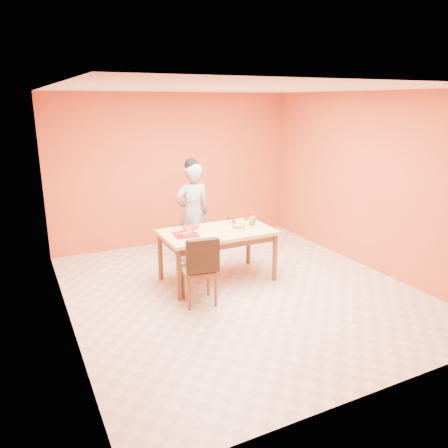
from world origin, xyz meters
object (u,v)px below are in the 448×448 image
dining_table (217,237)px  egg_ornament (252,221)px  pastry_platter (186,235)px  red_dinner_plate (191,227)px  magenta_glass (253,219)px  sponge_cake (239,226)px  checker_tin (247,219)px  dining_chair (200,268)px  person (192,214)px

dining_table → egg_ornament: size_ratio=11.61×
pastry_platter → egg_ornament: 1.08m
red_dinner_plate → egg_ornament: egg_ornament is taller
magenta_glass → dining_table: bearing=-167.8°
sponge_cake → magenta_glass: 0.40m
sponge_cake → checker_tin: (0.35, 0.39, -0.02)m
dining_chair → person: (0.51, 1.47, 0.33)m
dining_table → magenta_glass: 0.71m
pastry_platter → egg_ornament: (1.08, 0.03, 0.06)m
sponge_cake → person: bearing=110.6°
person → egg_ornament: 1.05m
magenta_glass → checker_tin: size_ratio=1.06×
egg_ornament → magenta_glass: size_ratio=1.37×
dining_table → sponge_cake: 0.35m
dining_table → pastry_platter: (-0.49, -0.00, 0.10)m
dining_chair → magenta_glass: dining_chair is taller
dining_table → red_dinner_plate: (-0.28, 0.31, 0.10)m
dining_table → person: person is taller
red_dinner_plate → checker_tin: bearing=2.2°
pastry_platter → red_dinner_plate: size_ratio=1.19×
dining_chair → egg_ornament: bearing=37.5°
dining_table → checker_tin: (0.68, 0.35, 0.11)m
dining_chair → person: size_ratio=0.58×
person → egg_ornament: size_ratio=11.77×
person → pastry_platter: bearing=61.7°
dining_chair → egg_ornament: dining_chair is taller
person → egg_ornament: bearing=125.1°
dining_chair → checker_tin: 1.57m
person → magenta_glass: 1.01m
dining_table → dining_chair: 0.82m
pastry_platter → magenta_glass: size_ratio=3.07×
dining_chair → magenta_glass: bearing=39.8°
sponge_cake → magenta_glass: (0.35, 0.19, 0.02)m
checker_tin → dining_table: bearing=-152.8°
sponge_cake → egg_ornament: size_ratio=1.39×
red_dinner_plate → checker_tin: (0.96, 0.04, 0.01)m
red_dinner_plate → sponge_cake: size_ratio=1.35×
dining_table → dining_chair: bearing=-132.1°
red_dinner_plate → person: bearing=65.1°
egg_ornament → checker_tin: (0.09, 0.32, -0.05)m
dining_table → person: size_ratio=0.99×
red_dinner_plate → sponge_cake: sponge_cake is taller
person → magenta_glass: bearing=133.1°
dining_table → sponge_cake: size_ratio=8.33×
person → checker_tin: 0.88m
dining_table → pastry_platter: size_ratio=5.19×
dining_table → dining_chair: dining_chair is taller
person → sponge_cake: (0.35, -0.92, -0.02)m
dining_table → magenta_glass: (0.68, 0.15, 0.14)m
egg_ornament → checker_tin: egg_ornament is taller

